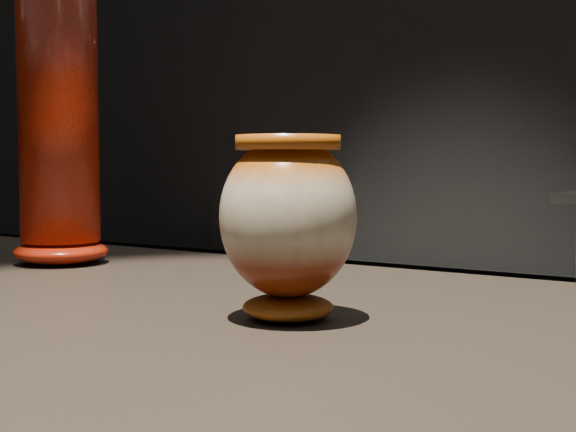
# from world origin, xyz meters

# --- Properties ---
(main_vase) EXTENTS (0.18, 0.18, 0.18)m
(main_vase) POSITION_xyz_m (0.07, -0.00, 1.00)
(main_vase) COLOR maroon
(main_vase) RESTS_ON display_plinth
(tall_vase) EXTENTS (0.16, 0.16, 0.45)m
(tall_vase) POSITION_xyz_m (-0.45, 0.17, 1.12)
(tall_vase) COLOR red
(tall_vase) RESTS_ON display_plinth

